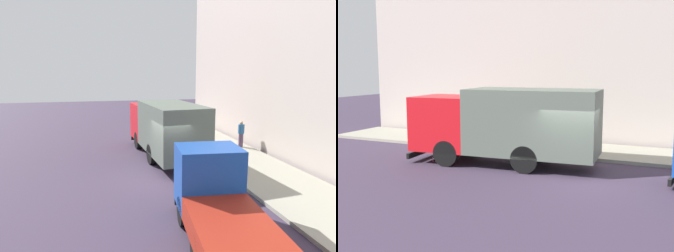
# 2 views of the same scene
# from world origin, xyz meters

# --- Properties ---
(ground) EXTENTS (80.00, 80.00, 0.00)m
(ground) POSITION_xyz_m (0.00, 0.00, 0.00)
(ground) COLOR #3C3044
(sidewalk) EXTENTS (3.65, 30.00, 0.15)m
(sidewalk) POSITION_xyz_m (4.83, 0.00, 0.07)
(sidewalk) COLOR #9C9987
(sidewalk) RESTS_ON ground
(building_facade) EXTENTS (0.50, 30.00, 11.76)m
(building_facade) POSITION_xyz_m (7.15, 0.00, 5.88)
(building_facade) COLOR #B9ABA2
(building_facade) RESTS_ON ground
(large_utility_truck) EXTENTS (3.07, 8.01, 3.18)m
(large_utility_truck) POSITION_xyz_m (0.91, 3.13, 1.77)
(large_utility_truck) COLOR red
(large_utility_truck) RESTS_ON ground
(pedestrian_walking) EXTENTS (0.54, 0.54, 1.66)m
(pedestrian_walking) POSITION_xyz_m (6.00, 3.57, 1.02)
(pedestrian_walking) COLOR #4F3A55
(pedestrian_walking) RESTS_ON sidewalk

